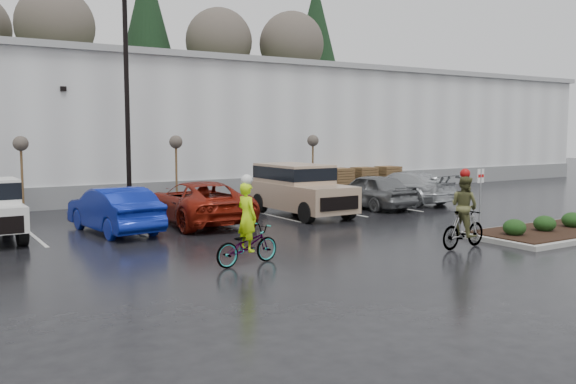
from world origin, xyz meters
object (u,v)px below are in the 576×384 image
pallet_stack_b (364,179)px  car_grey (371,191)px  pallet_stack_a (340,180)px  pallet_stack_c (388,178)px  car_blue (114,210)px  car_red (198,202)px  sapling_east (313,144)px  lamppost (126,75)px  fire_lane_sign (480,193)px  cyclist_hivis (247,237)px  sapling_west (21,148)px  sapling_mid (176,146)px  cyclist_olive (464,219)px  car_far_silver (403,187)px  suv_tan (302,190)px

pallet_stack_b → car_grey: 7.96m
pallet_stack_a → pallet_stack_c: 3.50m
car_blue → pallet_stack_c: bearing=-165.5°
car_red → sapling_east: bearing=-144.4°
car_red → pallet_stack_c: bearing=-152.7°
sapling_east → lamppost: bearing=-174.3°
fire_lane_sign → cyclist_hivis: cyclist_hivis is taller
sapling_west → sapling_mid: size_ratio=1.00×
sapling_east → fire_lane_sign: bearing=-99.8°
lamppost → car_blue: size_ratio=1.98×
cyclist_hivis → pallet_stack_c: bearing=-60.4°
sapling_west → car_grey: 14.61m
lamppost → sapling_east: bearing=5.7°
lamppost → cyclist_olive: size_ratio=3.98×
fire_lane_sign → car_blue: 12.07m
pallet_stack_a → car_far_silver: bearing=-95.7°
sapling_east → suv_tan: size_ratio=0.63×
lamppost → car_red: (1.13, -4.55, -4.90)m
sapling_mid → pallet_stack_c: (13.50, 1.00, -2.05)m
cyclist_olive → pallet_stack_b: bearing=-34.6°
lamppost → suv_tan: lamppost is taller
pallet_stack_c → car_far_silver: 7.05m
car_red → car_grey: size_ratio=1.26×
pallet_stack_a → suv_tan: suv_tan is taller
pallet_stack_a → cyclist_hivis: size_ratio=0.59×
pallet_stack_b → car_blue: (-16.26, -6.87, 0.09)m
lamppost → sapling_west: (-4.00, 1.00, -2.96)m
pallet_stack_c → car_blue: car_blue is taller
car_far_silver → pallet_stack_c: bearing=-132.3°
lamppost → fire_lane_sign: size_ratio=4.19×
car_red → car_blue: bearing=9.3°
fire_lane_sign → suv_tan: bearing=108.2°
lamppost → cyclist_hivis: (-0.63, -11.61, -4.97)m
sapling_east → pallet_stack_c: size_ratio=2.37×
sapling_east → cyclist_hivis: sapling_east is taller
sapling_mid → cyclist_olive: size_ratio=1.38×
sapling_west → cyclist_hivis: bearing=-75.0°
pallet_stack_c → car_far_silver: (-4.07, -5.76, 0.08)m
sapling_west → car_red: 7.80m
sapling_east → car_grey: bearing=-96.0°
pallet_stack_a → fire_lane_sign: size_ratio=0.61×
suv_tan → pallet_stack_a: bearing=44.2°
car_red → cyclist_hivis: (-1.76, -7.06, -0.07)m
sapling_west → suv_tan: 11.26m
pallet_stack_b → car_red: size_ratio=0.24×
lamppost → sapling_mid: (2.50, 1.00, -2.96)m
sapling_east → sapling_west: bearing=180.0°
cyclist_hivis → car_grey: bearing=-64.0°
sapling_mid → pallet_stack_c: size_ratio=2.37×
pallet_stack_c → fire_lane_sign: (-8.20, -13.80, 0.73)m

